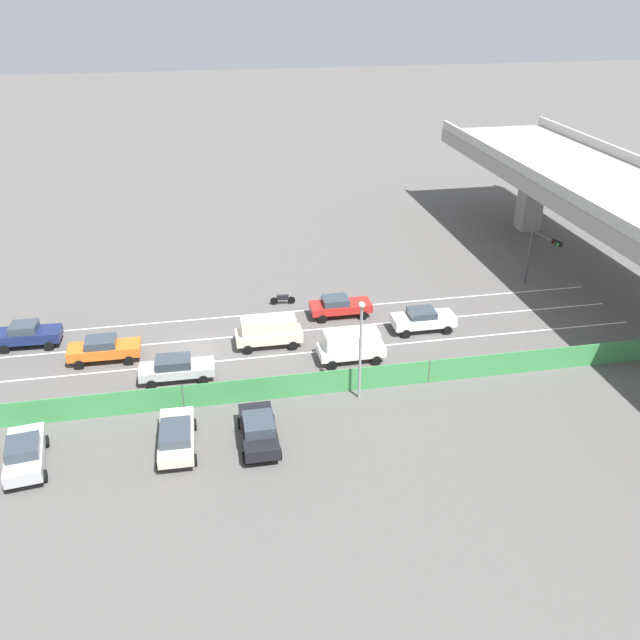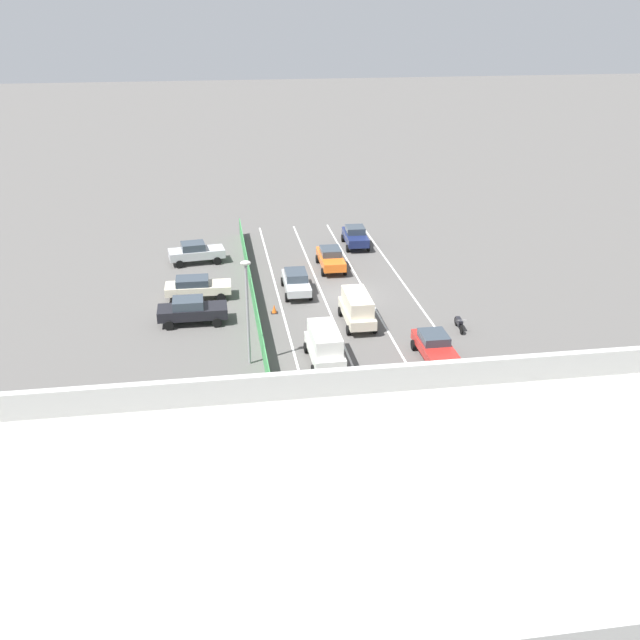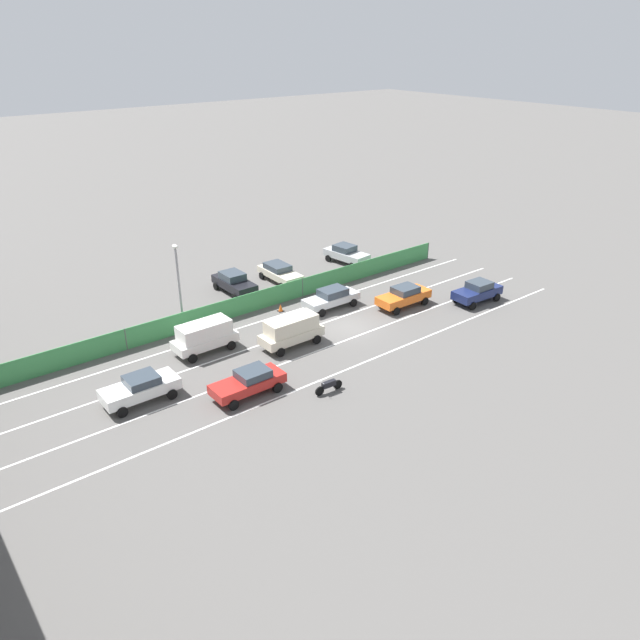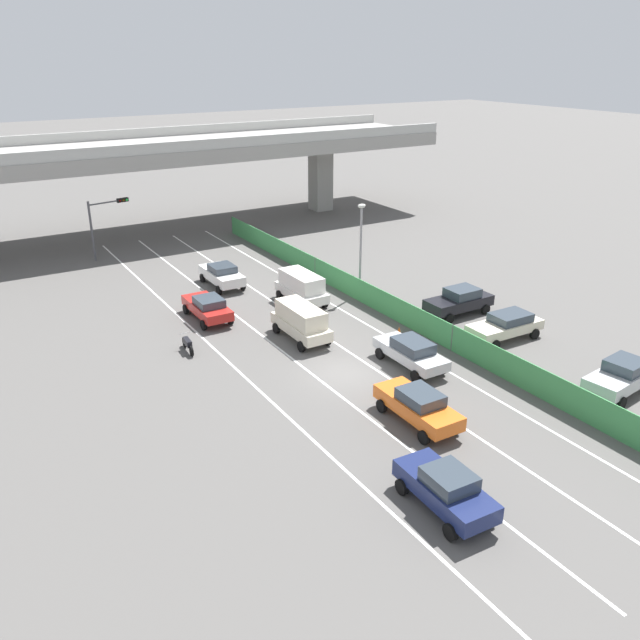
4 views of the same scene
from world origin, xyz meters
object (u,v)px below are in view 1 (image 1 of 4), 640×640
(motorcycle, at_px, (283,299))
(traffic_cone, at_px, (236,387))
(car_van_cream, at_px, (269,330))
(parked_wagon_silver, at_px, (25,453))
(car_sedan_red, at_px, (339,306))
(car_sedan_white, at_px, (423,319))
(parked_sedan_dark, at_px, (259,429))
(car_sedan_silver, at_px, (176,368))
(parked_sedan_cream, at_px, (176,436))
(car_van_white, at_px, (351,344))
(street_lamp, at_px, (361,341))
(traffic_light, at_px, (541,249))
(car_sedan_navy, at_px, (27,334))
(car_taxi_orange, at_px, (104,348))

(motorcycle, relative_size, traffic_cone, 3.16)
(car_van_cream, bearing_deg, parked_wagon_silver, -53.14)
(car_sedan_red, xyz_separation_m, motorcycle, (-2.83, -3.90, -0.41))
(car_sedan_white, height_order, parked_sedan_dark, parked_sedan_dark)
(car_sedan_silver, distance_m, parked_sedan_cream, 7.17)
(car_van_white, distance_m, parked_sedan_cream, 13.63)
(car_sedan_silver, distance_m, motorcycle, 12.63)
(car_van_cream, xyz_separation_m, street_lamp, (7.39, 4.60, 2.75))
(car_sedan_white, xyz_separation_m, car_van_white, (3.20, -6.03, 0.30))
(traffic_light, bearing_deg, car_van_white, -64.34)
(car_sedan_white, xyz_separation_m, car_van_cream, (0.22, -11.17, 0.30))
(car_sedan_silver, relative_size, traffic_cone, 7.63)
(street_lamp, bearing_deg, parked_wagon_silver, -80.52)
(car_van_cream, xyz_separation_m, car_sedan_navy, (-3.14, -16.32, -0.28))
(car_sedan_white, relative_size, car_sedan_navy, 1.04)
(car_sedan_white, xyz_separation_m, street_lamp, (7.61, -6.57, 3.05))
(parked_wagon_silver, bearing_deg, street_lamp, 99.48)
(car_taxi_orange, relative_size, car_sedan_white, 1.03)
(parked_sedan_cream, bearing_deg, car_van_cream, 148.96)
(car_sedan_red, height_order, traffic_light, traffic_light)
(car_sedan_red, height_order, car_sedan_silver, car_sedan_silver)
(parked_wagon_silver, bearing_deg, car_van_white, 111.44)
(car_sedan_white, height_order, traffic_cone, car_sedan_white)
(car_taxi_orange, height_order, traffic_light, traffic_light)
(motorcycle, bearing_deg, parked_sedan_cream, -25.80)
(parked_wagon_silver, bearing_deg, car_sedan_navy, -170.36)
(car_van_cream, distance_m, parked_sedan_cream, 12.18)
(car_sedan_white, distance_m, parked_wagon_silver, 27.35)
(parked_sedan_dark, relative_size, street_lamp, 0.71)
(car_sedan_white, xyz_separation_m, car_sedan_navy, (-2.92, -27.48, 0.02))
(parked_wagon_silver, height_order, parked_sedan_cream, parked_wagon_silver)
(parked_wagon_silver, relative_size, traffic_light, 0.95)
(traffic_cone, bearing_deg, car_taxi_orange, -122.77)
(street_lamp, relative_size, traffic_cone, 10.41)
(car_sedan_silver, bearing_deg, car_van_white, 91.41)
(car_van_cream, relative_size, traffic_light, 0.93)
(car_taxi_orange, distance_m, car_van_white, 16.41)
(car_van_white, bearing_deg, car_van_cream, -120.14)
(parked_sedan_dark, xyz_separation_m, traffic_cone, (-5.55, -0.85, -0.66))
(car_sedan_white, xyz_separation_m, traffic_light, (-5.14, 11.34, 2.60))
(car_van_cream, bearing_deg, street_lamp, 31.87)
(car_sedan_navy, xyz_separation_m, street_lamp, (10.53, 20.91, 3.03))
(car_sedan_silver, xyz_separation_m, motorcycle, (-9.65, 8.13, -0.43))
(parked_wagon_silver, distance_m, traffic_light, 39.89)
(car_sedan_navy, height_order, motorcycle, car_sedan_navy)
(car_sedan_white, relative_size, motorcycle, 2.32)
(car_sedan_red, relative_size, traffic_cone, 7.39)
(traffic_light, bearing_deg, car_taxi_orange, -81.04)
(car_van_white, distance_m, motorcycle, 9.96)
(traffic_light, height_order, traffic_cone, traffic_light)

